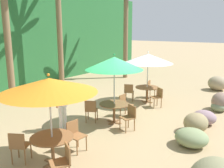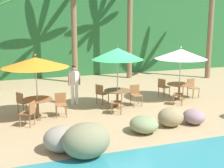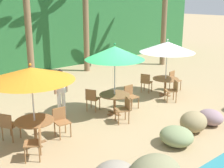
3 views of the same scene
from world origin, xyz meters
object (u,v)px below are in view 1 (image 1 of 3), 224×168
at_px(chair_orange_left, 63,160).
at_px(chair_green_inland, 91,109).
at_px(dining_table_orange, 52,141).
at_px(umbrella_white, 148,59).
at_px(umbrella_orange, 49,85).
at_px(palm_tree_fourth, 126,15).
at_px(waiter_in_white, 62,102).
at_px(chair_green_left, 129,116).
at_px(chair_orange_inland, 19,145).
at_px(palm_tree_second, 4,5).
at_px(umbrella_green, 114,63).
at_px(chair_white_inland, 129,91).
at_px(chair_white_seaward, 151,88).
at_px(dining_table_white, 147,90).
at_px(chair_green_seaward, 125,104).
at_px(chair_orange_seaward, 75,134).
at_px(dining_table_green, 114,107).
at_px(palm_tree_third, 58,5).
at_px(chair_white_left, 158,96).

relative_size(chair_orange_left, chair_green_inland, 1.00).
distance_m(dining_table_orange, umbrella_white, 6.53).
height_order(umbrella_orange, palm_tree_fourth, palm_tree_fourth).
relative_size(palm_tree_fourth, waiter_in_white, 3.88).
xyz_separation_m(dining_table_orange, chair_green_left, (3.00, -0.47, -0.10)).
relative_size(umbrella_orange, palm_tree_fourth, 0.36).
xyz_separation_m(chair_orange_inland, palm_tree_second, (3.29, 5.46, 3.96)).
distance_m(dining_table_orange, umbrella_green, 3.65).
bearing_deg(chair_green_inland, chair_white_inland, 5.24).
relative_size(umbrella_green, chair_white_seaward, 2.96).
height_order(chair_green_left, palm_tree_fourth, palm_tree_fourth).
height_order(dining_table_white, palm_tree_fourth, palm_tree_fourth).
height_order(umbrella_white, palm_tree_fourth, palm_tree_fourth).
bearing_deg(umbrella_green, umbrella_white, 4.61).
distance_m(chair_orange_left, palm_tree_fourth, 13.18).
bearing_deg(palm_tree_second, umbrella_green, -85.53).
bearing_deg(chair_orange_inland, chair_orange_left, -84.74).
bearing_deg(umbrella_green, chair_orange_left, -162.73).
bearing_deg(chair_green_seaward, dining_table_orange, -174.08).
height_order(palm_tree_fourth, waiter_in_white, palm_tree_fourth).
relative_size(chair_orange_inland, chair_orange_left, 1.00).
height_order(chair_orange_seaward, chair_green_left, same).
relative_size(chair_orange_seaward, chair_green_seaward, 1.00).
bearing_deg(dining_table_green, umbrella_orange, -173.91).
height_order(dining_table_orange, umbrella_white, umbrella_white).
distance_m(chair_orange_inland, chair_white_inland, 6.44).
bearing_deg(chair_green_inland, umbrella_green, -55.96).
xyz_separation_m(umbrella_orange, palm_tree_fourth, (10.97, 4.76, 2.28)).
height_order(umbrella_white, chair_white_inland, umbrella_white).
bearing_deg(palm_tree_second, chair_orange_left, -114.47).
bearing_deg(palm_tree_fourth, palm_tree_third, 160.48).
bearing_deg(dining_table_white, chair_orange_left, -168.41).
height_order(chair_green_left, chair_white_left, same).
distance_m(chair_orange_inland, chair_green_inland, 3.29).
bearing_deg(umbrella_green, dining_table_white, 4.61).
relative_size(dining_table_white, palm_tree_second, 0.17).
relative_size(chair_green_seaward, chair_white_seaward, 1.00).
distance_m(chair_green_seaward, palm_tree_third, 7.66).
relative_size(umbrella_orange, chair_green_inland, 2.74).
bearing_deg(chair_white_seaward, palm_tree_fourth, 46.05).
distance_m(chair_green_left, palm_tree_second, 7.73).
bearing_deg(waiter_in_white, chair_orange_left, -133.09).
bearing_deg(chair_orange_left, palm_tree_second, 65.53).
bearing_deg(palm_tree_fourth, umbrella_white, -138.08).
xyz_separation_m(chair_orange_inland, chair_green_left, (3.50, -1.17, 0.00)).
bearing_deg(umbrella_orange, chair_orange_seaward, 1.58).
height_order(umbrella_orange, umbrella_white, umbrella_white).
bearing_deg(umbrella_green, chair_green_seaward, 5.26).
distance_m(umbrella_white, chair_white_seaward, 1.80).
bearing_deg(palm_tree_fourth, chair_orange_seaward, -154.90).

